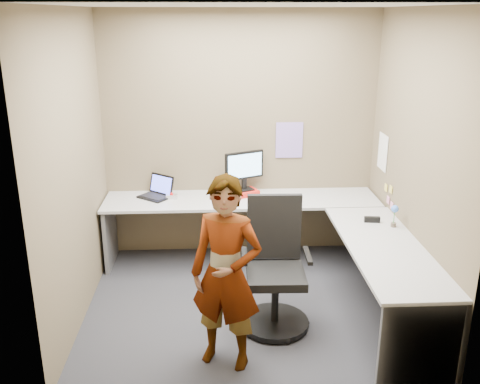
{
  "coord_description": "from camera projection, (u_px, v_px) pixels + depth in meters",
  "views": [
    {
      "loc": [
        -0.3,
        -4.49,
        2.64
      ],
      "look_at": [
        -0.05,
        0.25,
        1.05
      ],
      "focal_mm": 40.0,
      "sensor_mm": 36.0,
      "label": 1
    }
  ],
  "objects": [
    {
      "name": "stapler",
      "position": [
        372.0,
        219.0,
        5.13
      ],
      "size": [
        0.15,
        0.06,
        0.05
      ],
      "primitive_type": "cube",
      "rotation": [
        0.0,
        0.0,
        -0.14
      ],
      "color": "black",
      "rests_on": "desk"
    },
    {
      "name": "ceiling",
      "position": [
        248.0,
        5.0,
        4.24
      ],
      "size": [
        3.0,
        3.0,
        0.0
      ],
      "primitive_type": "plane",
      "rotation": [
        3.14,
        0.0,
        0.0
      ],
      "color": "white",
      "rests_on": "wall_back"
    },
    {
      "name": "ground",
      "position": [
        247.0,
        304.0,
        5.1
      ],
      "size": [
        3.0,
        3.0,
        0.0
      ],
      "primitive_type": "plane",
      "color": "#242428",
      "rests_on": "ground"
    },
    {
      "name": "laptop",
      "position": [
        158.0,
        191.0,
        5.84
      ],
      "size": [
        0.42,
        0.41,
        0.23
      ],
      "rotation": [
        0.0,
        0.0,
        -0.68
      ],
      "color": "black",
      "rests_on": "desk"
    },
    {
      "name": "wall_back",
      "position": [
        240.0,
        136.0,
        5.9
      ],
      "size": [
        3.0,
        0.0,
        3.0
      ],
      "primitive_type": "plane",
      "rotation": [
        1.57,
        0.0,
        0.0
      ],
      "color": "brown",
      "rests_on": "ground"
    },
    {
      "name": "sticky_note_d",
      "position": [
        386.0,
        188.0,
        5.55
      ],
      "size": [
        0.01,
        0.07,
        0.07
      ],
      "primitive_type": "cube",
      "color": "#F2E059",
      "rests_on": "wall_right"
    },
    {
      "name": "sticky_note_b",
      "position": [
        388.0,
        200.0,
        5.48
      ],
      "size": [
        0.01,
        0.07,
        0.07
      ],
      "primitive_type": "cube",
      "color": "pink",
      "rests_on": "wall_right"
    },
    {
      "name": "paper_ream",
      "position": [
        244.0,
        193.0,
        5.9
      ],
      "size": [
        0.34,
        0.31,
        0.06
      ],
      "primitive_type": "cube",
      "rotation": [
        0.0,
        0.0,
        0.42
      ],
      "color": "red",
      "rests_on": "desk"
    },
    {
      "name": "sticky_note_a",
      "position": [
        391.0,
        189.0,
        5.39
      ],
      "size": [
        0.01,
        0.07,
        0.07
      ],
      "primitive_type": "cube",
      "color": "#F2E059",
      "rests_on": "wall_right"
    },
    {
      "name": "office_chair",
      "position": [
        275.0,
        276.0,
        4.66
      ],
      "size": [
        0.6,
        0.6,
        1.14
      ],
      "rotation": [
        0.0,
        0.0,
        -0.03
      ],
      "color": "black",
      "rests_on": "ground"
    },
    {
      "name": "wall_left",
      "position": [
        74.0,
        171.0,
        4.6
      ],
      "size": [
        0.0,
        2.7,
        2.7
      ],
      "primitive_type": "plane",
      "rotation": [
        1.57,
        0.0,
        1.57
      ],
      "color": "brown",
      "rests_on": "ground"
    },
    {
      "name": "desk",
      "position": [
        289.0,
        231.0,
        5.3
      ],
      "size": [
        2.98,
        2.58,
        0.73
      ],
      "color": "#B7B7B7",
      "rests_on": "ground"
    },
    {
      "name": "flower",
      "position": [
        395.0,
        213.0,
        4.99
      ],
      "size": [
        0.07,
        0.07,
        0.22
      ],
      "color": "brown",
      "rests_on": "desk"
    },
    {
      "name": "trackball_mouse",
      "position": [
        172.0,
        196.0,
        5.79
      ],
      "size": [
        0.12,
        0.08,
        0.07
      ],
      "color": "#B7B7BC",
      "rests_on": "desk"
    },
    {
      "name": "origami",
      "position": [
        280.0,
        202.0,
        5.59
      ],
      "size": [
        0.1,
        0.1,
        0.06
      ],
      "primitive_type": "cone",
      "color": "white",
      "rests_on": "desk"
    },
    {
      "name": "person",
      "position": [
        226.0,
        274.0,
        4.04
      ],
      "size": [
        0.66,
        0.55,
        1.54
      ],
      "primitive_type": "imported",
      "rotation": [
        0.0,
        0.0,
        -0.37
      ],
      "color": "#999399",
      "rests_on": "ground"
    },
    {
      "name": "calendar_white",
      "position": [
        383.0,
        152.0,
        5.63
      ],
      "size": [
        0.01,
        0.28,
        0.38
      ],
      "primitive_type": "cube",
      "color": "white",
      "rests_on": "wall_right"
    },
    {
      "name": "monitor",
      "position": [
        244.0,
        168.0,
        5.83
      ],
      "size": [
        0.43,
        0.23,
        0.43
      ],
      "rotation": [
        0.0,
        0.0,
        0.42
      ],
      "color": "black",
      "rests_on": "paper_ream"
    },
    {
      "name": "calendar_purple",
      "position": [
        289.0,
        140.0,
        5.93
      ],
      "size": [
        0.3,
        0.01,
        0.4
      ],
      "primitive_type": "cube",
      "color": "#846BB7",
      "rests_on": "wall_back"
    },
    {
      "name": "sticky_note_c",
      "position": [
        392.0,
        206.0,
        5.38
      ],
      "size": [
        0.01,
        0.07,
        0.07
      ],
      "primitive_type": "cube",
      "color": "pink",
      "rests_on": "wall_right"
    },
    {
      "name": "wall_right",
      "position": [
        416.0,
        166.0,
        4.75
      ],
      "size": [
        0.0,
        2.7,
        2.7
      ],
      "primitive_type": "plane",
      "rotation": [
        1.57,
        0.0,
        -1.57
      ],
      "color": "brown",
      "rests_on": "ground"
    }
  ]
}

